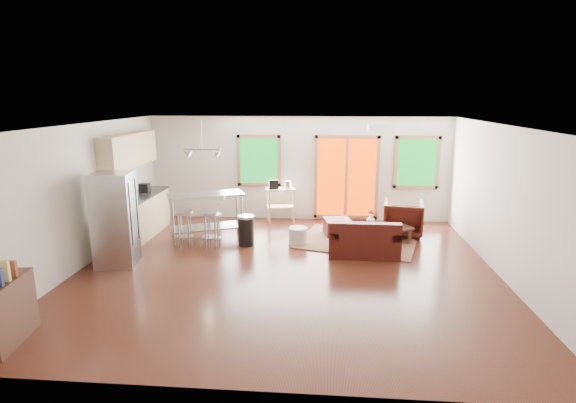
# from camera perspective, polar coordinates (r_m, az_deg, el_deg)

# --- Properties ---
(floor) EXTENTS (7.50, 7.00, 0.02)m
(floor) POSITION_cam_1_polar(r_m,az_deg,el_deg) (8.29, -0.17, -8.65)
(floor) COLOR black
(floor) RESTS_ON ground
(ceiling) EXTENTS (7.50, 7.00, 0.02)m
(ceiling) POSITION_cam_1_polar(r_m,az_deg,el_deg) (7.71, -0.19, 9.74)
(ceiling) COLOR silver
(ceiling) RESTS_ON ground
(back_wall) EXTENTS (7.50, 0.02, 2.60)m
(back_wall) POSITION_cam_1_polar(r_m,az_deg,el_deg) (11.33, 1.35, 4.19)
(back_wall) COLOR beige
(back_wall) RESTS_ON ground
(left_wall) EXTENTS (0.02, 7.00, 2.60)m
(left_wall) POSITION_cam_1_polar(r_m,az_deg,el_deg) (9.03, -24.70, 0.64)
(left_wall) COLOR beige
(left_wall) RESTS_ON ground
(right_wall) EXTENTS (0.02, 7.00, 2.60)m
(right_wall) POSITION_cam_1_polar(r_m,az_deg,el_deg) (8.45, 26.12, -0.29)
(right_wall) COLOR beige
(right_wall) RESTS_ON ground
(front_wall) EXTENTS (7.50, 0.02, 2.60)m
(front_wall) POSITION_cam_1_polar(r_m,az_deg,el_deg) (4.57, -4.03, -9.70)
(front_wall) COLOR beige
(front_wall) RESTS_ON ground
(window_left) EXTENTS (1.10, 0.05, 1.30)m
(window_left) POSITION_cam_1_polar(r_m,az_deg,el_deg) (11.36, -3.72, 5.20)
(window_left) COLOR #0A5216
(window_left) RESTS_ON back_wall
(french_doors) EXTENTS (1.60, 0.05, 2.10)m
(french_doors) POSITION_cam_1_polar(r_m,az_deg,el_deg) (11.31, 7.42, 3.04)
(french_doors) COLOR #A82A00
(french_doors) RESTS_ON back_wall
(window_right) EXTENTS (1.10, 0.05, 1.30)m
(window_right) POSITION_cam_1_polar(r_m,az_deg,el_deg) (11.46, 16.03, 4.79)
(window_right) COLOR #0A5216
(window_right) RESTS_ON back_wall
(rug) EXTENTS (2.85, 2.46, 0.02)m
(rug) POSITION_cam_1_polar(r_m,az_deg,el_deg) (9.90, 8.75, -4.97)
(rug) COLOR #51643E
(rug) RESTS_ON floor
(loveseat) EXTENTS (1.38, 0.79, 0.73)m
(loveseat) POSITION_cam_1_polar(r_m,az_deg,el_deg) (9.03, 9.58, -4.96)
(loveseat) COLOR black
(loveseat) RESTS_ON floor
(coffee_table) EXTENTS (1.07, 0.89, 0.37)m
(coffee_table) POSITION_cam_1_polar(r_m,az_deg,el_deg) (9.81, 12.68, -3.44)
(coffee_table) COLOR #311C12
(coffee_table) RESTS_ON floor
(armchair) EXTENTS (0.96, 0.92, 0.87)m
(armchair) POSITION_cam_1_polar(r_m,az_deg,el_deg) (10.45, 14.41, -1.85)
(armchair) COLOR black
(armchair) RESTS_ON floor
(ottoman) EXTENTS (0.67, 0.67, 0.38)m
(ottoman) POSITION_cam_1_polar(r_m,az_deg,el_deg) (10.21, 6.30, -3.29)
(ottoman) COLOR black
(ottoman) RESTS_ON floor
(pouf) EXTENTS (0.52, 0.52, 0.35)m
(pouf) POSITION_cam_1_polar(r_m,az_deg,el_deg) (9.61, 1.27, -4.36)
(pouf) COLOR beige
(pouf) RESTS_ON floor
(vase) EXTENTS (0.22, 0.22, 0.30)m
(vase) POSITION_cam_1_polar(r_m,az_deg,el_deg) (9.85, 10.47, -2.12)
(vase) COLOR silver
(vase) RESTS_ON coffee_table
(book) EXTENTS (0.19, 0.10, 0.26)m
(book) POSITION_cam_1_polar(r_m,az_deg,el_deg) (9.73, 12.47, -2.29)
(book) COLOR brown
(book) RESTS_ON coffee_table
(cabinets) EXTENTS (0.64, 2.24, 2.30)m
(cabinets) POSITION_cam_1_polar(r_m,az_deg,el_deg) (10.47, -18.72, 0.66)
(cabinets) COLOR tan
(cabinets) RESTS_ON floor
(refrigerator) EXTENTS (0.79, 0.77, 1.74)m
(refrigerator) POSITION_cam_1_polar(r_m,az_deg,el_deg) (8.83, -21.06, -2.15)
(refrigerator) COLOR #B7BABC
(refrigerator) RESTS_ON floor
(island) EXTENTS (1.74, 1.23, 1.02)m
(island) POSITION_cam_1_polar(r_m,az_deg,el_deg) (9.95, -10.34, -0.81)
(island) COLOR #B7BABC
(island) RESTS_ON floor
(cup) EXTENTS (0.16, 0.14, 0.13)m
(cup) POSITION_cam_1_polar(r_m,az_deg,el_deg) (9.46, -8.39, 0.48)
(cup) COLOR silver
(cup) RESTS_ON island
(bar_stool_a) EXTENTS (0.39, 0.39, 0.78)m
(bar_stool_a) POSITION_cam_1_polar(r_m,az_deg,el_deg) (9.53, -13.04, -2.31)
(bar_stool_a) COLOR #B7BABC
(bar_stool_a) RESTS_ON floor
(bar_stool_b) EXTENTS (0.43, 0.43, 0.78)m
(bar_stool_b) POSITION_cam_1_polar(r_m,az_deg,el_deg) (9.37, -9.88, -2.45)
(bar_stool_b) COLOR #B7BABC
(bar_stool_b) RESTS_ON floor
(bar_stool_c) EXTENTS (0.36, 0.36, 0.73)m
(bar_stool_c) POSITION_cam_1_polar(r_m,az_deg,el_deg) (9.36, -9.44, -2.67)
(bar_stool_c) COLOR #B7BABC
(bar_stool_c) RESTS_ON floor
(trash_can) EXTENTS (0.37, 0.37, 0.64)m
(trash_can) POSITION_cam_1_polar(r_m,az_deg,el_deg) (9.51, -5.35, -3.66)
(trash_can) COLOR black
(trash_can) RESTS_ON floor
(kitchen_cart) EXTENTS (0.79, 0.60, 1.08)m
(kitchen_cart) POSITION_cam_1_polar(r_m,az_deg,el_deg) (11.12, -1.05, 1.07)
(kitchen_cart) COLOR tan
(kitchen_cart) RESTS_ON floor
(bookshelf) EXTENTS (0.49, 0.98, 1.11)m
(bookshelf) POSITION_cam_1_polar(r_m,az_deg,el_deg) (6.84, -32.43, -11.69)
(bookshelf) COLOR #311C12
(bookshelf) RESTS_ON floor
(ceiling_flush) EXTENTS (0.35, 0.35, 0.12)m
(ceiling_flush) POSITION_cam_1_polar(r_m,az_deg,el_deg) (8.34, 11.35, 9.20)
(ceiling_flush) COLOR white
(ceiling_flush) RESTS_ON ceiling
(pendant_light) EXTENTS (0.80, 0.18, 0.79)m
(pendant_light) POSITION_cam_1_polar(r_m,az_deg,el_deg) (9.59, -10.84, 5.92)
(pendant_light) COLOR gray
(pendant_light) RESTS_ON ceiling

